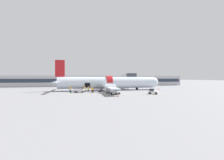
% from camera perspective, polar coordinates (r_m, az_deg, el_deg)
% --- Properties ---
extents(ground_plane, '(500.00, 500.00, 0.00)m').
position_cam_1_polar(ground_plane, '(41.17, -2.55, -5.30)').
color(ground_plane, gray).
extents(apron_marking_line, '(29.23, 4.46, 0.01)m').
position_cam_1_polar(apron_marking_line, '(38.01, 2.62, -5.81)').
color(apron_marking_line, yellow).
rests_on(apron_marking_line, ground_plane).
extents(terminal_strip, '(101.96, 12.02, 5.63)m').
position_cam_1_polar(terminal_strip, '(78.78, -7.09, -0.33)').
color(terminal_strip, '#B2B2B7').
rests_on(terminal_strip, ground_plane).
extents(jet_bridge_stub, '(3.70, 10.02, 6.26)m').
position_cam_1_polar(jet_bridge_stub, '(57.44, 6.92, 0.94)').
color(jet_bridge_stub, '#4C4C51').
rests_on(jet_bridge_stub, ground_plane).
extents(airplane, '(38.92, 33.37, 10.40)m').
position_cam_1_polar(airplane, '(49.06, -1.84, -1.15)').
color(airplane, silver).
rests_on(airplane, ground_plane).
extents(baggage_tug_lead, '(2.49, 2.65, 1.75)m').
position_cam_1_polar(baggage_tug_lead, '(36.65, 1.50, -4.93)').
color(baggage_tug_lead, white).
rests_on(baggage_tug_lead, ground_plane).
extents(baggage_tug_mid, '(2.67, 2.58, 1.47)m').
position_cam_1_polar(baggage_tug_mid, '(39.45, 16.67, -4.71)').
color(baggage_tug_mid, white).
rests_on(baggage_tug_mid, ground_plane).
extents(baggage_cart_loading, '(3.92, 2.60, 1.13)m').
position_cam_1_polar(baggage_cart_loading, '(42.64, -13.25, -4.34)').
color(baggage_cart_loading, silver).
rests_on(baggage_cart_loading, ground_plane).
extents(baggage_cart_queued, '(3.56, 1.91, 1.16)m').
position_cam_1_polar(baggage_cart_queued, '(43.57, -6.50, -4.23)').
color(baggage_cart_queued, '#999BA0').
rests_on(baggage_cart_queued, ground_plane).
extents(ground_crew_loader_a, '(0.46, 0.60, 1.73)m').
position_cam_1_polar(ground_crew_loader_a, '(43.76, -9.78, -3.76)').
color(ground_crew_loader_a, '#2D2D33').
rests_on(ground_crew_loader_a, ground_plane).
extents(ground_crew_loader_b, '(0.58, 0.58, 1.80)m').
position_cam_1_polar(ground_crew_loader_b, '(45.19, -11.29, -3.57)').
color(ground_crew_loader_b, black).
rests_on(ground_crew_loader_b, ground_plane).
extents(ground_crew_driver, '(0.54, 0.64, 1.85)m').
position_cam_1_polar(ground_crew_driver, '(44.96, -17.01, -3.57)').
color(ground_crew_driver, '#1E2338').
rests_on(ground_crew_driver, ground_plane).
extents(ground_crew_supervisor, '(0.58, 0.58, 1.82)m').
position_cam_1_polar(ground_crew_supervisor, '(40.29, -8.19, -4.08)').
color(ground_crew_supervisor, '#2D2D33').
rests_on(ground_crew_supervisor, ground_plane).
extents(suitcase_on_tarmac_upright, '(0.51, 0.37, 0.67)m').
position_cam_1_polar(suitcase_on_tarmac_upright, '(42.47, -16.81, -4.77)').
color(suitcase_on_tarmac_upright, '#14472D').
rests_on(suitcase_on_tarmac_upright, ground_plane).
extents(safety_cone_nose, '(0.47, 0.47, 0.75)m').
position_cam_1_polar(safety_cone_nose, '(54.43, 18.79, -3.48)').
color(safety_cone_nose, black).
rests_on(safety_cone_nose, ground_plane).
extents(safety_cone_engine_left, '(0.55, 0.55, 0.58)m').
position_cam_1_polar(safety_cone_engine_left, '(32.48, 2.40, -6.47)').
color(safety_cone_engine_left, black).
rests_on(safety_cone_engine_left, ground_plane).
extents(safety_cone_wingtip, '(0.60, 0.60, 0.65)m').
position_cam_1_polar(safety_cone_wingtip, '(40.72, 2.89, -4.94)').
color(safety_cone_wingtip, black).
rests_on(safety_cone_wingtip, ground_plane).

